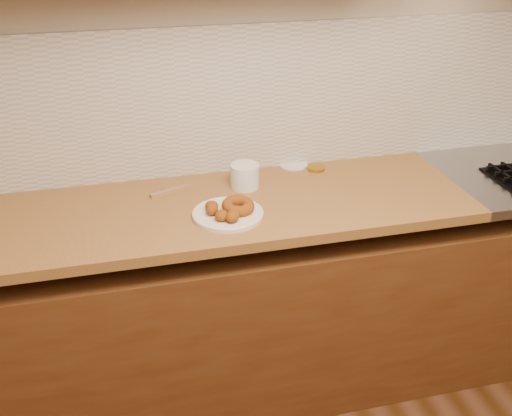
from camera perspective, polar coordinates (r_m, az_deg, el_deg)
The scene contains 11 objects.
wall_back at distance 2.49m, azimuth 5.51°, elevation 14.04°, with size 4.00×0.02×2.70m, color tan.
base_cabinet at distance 2.64m, azimuth 6.76°, elevation -8.45°, with size 3.60×0.60×0.77m, color #593619.
butcher_block at distance 2.25m, azimuth -8.29°, elevation -0.59°, with size 2.30×0.62×0.04m, color olive.
backsplash at distance 2.52m, azimuth 5.44°, elevation 10.67°, with size 3.60×0.02×0.60m, color beige.
donut_plate at distance 2.17m, azimuth -2.69°, elevation -0.59°, with size 0.26×0.26×0.01m, color silver.
ring_donut at distance 2.16m, azimuth -1.73°, elevation 0.21°, with size 0.12×0.12×0.04m, color brown.
fried_dough_chunks at distance 2.12m, azimuth -3.39°, elevation -0.39°, with size 0.13×0.17×0.04m.
plastic_tub at distance 2.37m, azimuth -1.06°, elevation 3.07°, with size 0.11×0.11×0.10m, color silver.
tub_lid at distance 2.59m, azimuth 3.59°, elevation 4.16°, with size 0.12×0.12×0.01m, color silver.
brass_jar_lid at distance 2.55m, azimuth 5.75°, elevation 3.77°, with size 0.07×0.07×0.01m, color #BB8B23.
wooden_utensil at distance 2.36m, azimuth -8.21°, elevation 1.61°, with size 0.17×0.02×0.01m, color olive.
Camera 1 is at (-0.81, -0.29, 1.93)m, focal length 42.00 mm.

